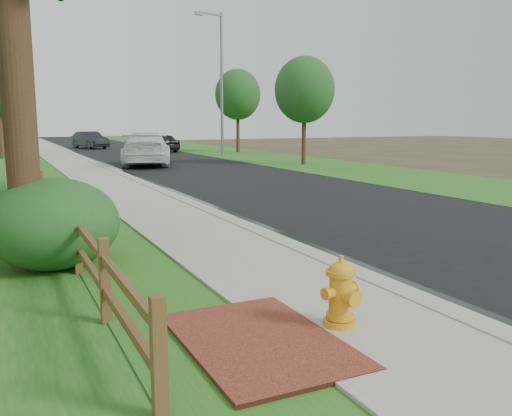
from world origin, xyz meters
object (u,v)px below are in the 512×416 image
fire_hydrant (341,294)px  streetlight (219,76)px  dark_car_mid (161,143)px  white_suv (147,149)px  ranch_fence (55,207)px

fire_hydrant → streetlight: (10.53, 29.95, 4.96)m
dark_car_mid → streetlight: (2.17, -7.03, 4.72)m
white_suv → dark_car_mid: white_suv is taller
ranch_fence → dark_car_mid: 31.44m
fire_hydrant → white_suv: bearing=80.7°
dark_car_mid → streetlight: bearing=100.2°
fire_hydrant → dark_car_mid: (8.36, 36.97, 0.24)m
white_suv → streetlight: bearing=-124.5°
ranch_fence → fire_hydrant: ranch_fence is taller
fire_hydrant → streetlight: 32.13m
fire_hydrant → dark_car_mid: dark_car_mid is taller
ranch_fence → streetlight: 26.42m
fire_hydrant → streetlight: streetlight is taller
white_suv → fire_hydrant: bearing=97.1°
dark_car_mid → streetlight: streetlight is taller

